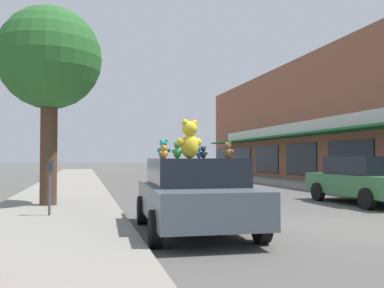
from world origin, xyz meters
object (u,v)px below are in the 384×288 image
(teddy_bear_teal, at_px, (164,149))
(teddy_bear_brown, at_px, (228,150))
(teddy_bear_blue, at_px, (199,152))
(street_tree, at_px, (50,60))
(teddy_bear_cream, at_px, (161,152))
(teddy_bear_green, at_px, (177,150))
(parked_car_far_center, at_px, (366,179))
(parking_meter, at_px, (50,181))
(teddy_bear_giant, at_px, (190,140))
(plush_art_car, at_px, (194,193))
(teddy_bear_black, at_px, (203,153))
(teddy_bear_orange, at_px, (164,152))

(teddy_bear_teal, bearing_deg, teddy_bear_brown, -162.11)
(teddy_bear_blue, bearing_deg, street_tree, -92.33)
(teddy_bear_cream, distance_m, teddy_bear_blue, 0.80)
(teddy_bear_cream, bearing_deg, teddy_bear_green, 157.66)
(parked_car_far_center, distance_m, street_tree, 10.45)
(teddy_bear_teal, bearing_deg, parking_meter, -12.70)
(parked_car_far_center, bearing_deg, teddy_bear_giant, -151.23)
(teddy_bear_giant, xyz_separation_m, parking_meter, (-2.82, 2.31, -0.90))
(teddy_bear_brown, distance_m, street_tree, 6.66)
(plush_art_car, relative_size, teddy_bear_giant, 5.44)
(plush_art_car, xyz_separation_m, teddy_bear_giant, (-0.10, -0.03, 1.07))
(parked_car_far_center, height_order, street_tree, street_tree)
(plush_art_car, distance_m, teddy_bear_giant, 1.08)
(teddy_bear_black, xyz_separation_m, teddy_bear_teal, (-0.53, 1.05, 0.08))
(teddy_bear_giant, relative_size, teddy_bear_green, 2.09)
(teddy_bear_green, distance_m, teddy_bear_cream, 0.46)
(teddy_bear_green, xyz_separation_m, teddy_bear_blue, (0.40, -0.34, -0.05))
(teddy_bear_blue, bearing_deg, teddy_bear_teal, -18.80)
(teddy_bear_cream, xyz_separation_m, parking_meter, (-2.36, 1.69, -0.66))
(teddy_bear_giant, xyz_separation_m, parked_car_far_center, (6.76, 3.71, -1.05))
(teddy_bear_blue, bearing_deg, teddy_bear_brown, 84.15)
(teddy_bear_green, height_order, parked_car_far_center, teddy_bear_green)
(teddy_bear_giant, bearing_deg, teddy_bear_green, -103.59)
(parking_meter, bearing_deg, teddy_bear_teal, -42.73)
(teddy_bear_green, relative_size, teddy_bear_cream, 1.35)
(teddy_bear_orange, bearing_deg, teddy_bear_blue, -160.03)
(teddy_bear_teal, height_order, parking_meter, teddy_bear_teal)
(teddy_bear_brown, height_order, teddy_bear_teal, teddy_bear_teal)
(teddy_bear_giant, distance_m, teddy_bear_teal, 0.55)
(teddy_bear_giant, relative_size, teddy_bear_cream, 2.83)
(plush_art_car, relative_size, teddy_bear_brown, 12.58)
(teddy_bear_black, bearing_deg, plush_art_car, -87.47)
(teddy_bear_blue, relative_size, parked_car_far_center, 0.06)
(plush_art_car, bearing_deg, street_tree, 126.72)
(parked_car_far_center, relative_size, street_tree, 0.75)
(street_tree, bearing_deg, teddy_bear_brown, -51.41)
(teddy_bear_green, distance_m, parked_car_far_center, 7.45)
(teddy_bear_teal, bearing_deg, plush_art_car, -163.00)
(street_tree, bearing_deg, teddy_bear_green, -52.08)
(teddy_bear_teal, distance_m, teddy_bear_cream, 0.46)
(teddy_bear_giant, distance_m, teddy_bear_blue, 0.65)
(teddy_bear_teal, bearing_deg, street_tree, -30.52)
(teddy_bear_green, relative_size, street_tree, 0.06)
(teddy_bear_green, relative_size, teddy_bear_blue, 1.39)
(teddy_bear_orange, distance_m, street_tree, 6.21)
(teddy_bear_brown, bearing_deg, street_tree, -2.30)
(plush_art_car, bearing_deg, teddy_bear_black, -91.57)
(teddy_bear_teal, height_order, parked_car_far_center, teddy_bear_teal)
(teddy_bear_green, xyz_separation_m, teddy_bear_orange, (-0.51, -1.21, -0.06))
(teddy_bear_giant, bearing_deg, teddy_bear_cream, -71.48)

